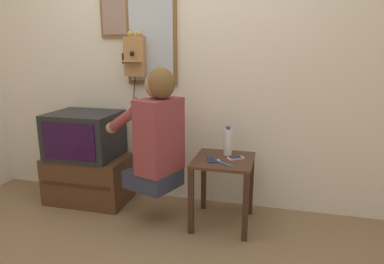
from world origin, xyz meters
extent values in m
plane|color=#846647|center=(0.00, 0.00, 0.00)|extent=(14.00, 14.00, 0.00)
cube|color=silver|center=(0.00, 0.99, 1.27)|extent=(6.80, 0.05, 2.55)
cube|color=#422819|center=(0.51, 0.59, 0.53)|extent=(0.45, 0.48, 0.02)
cube|color=#382215|center=(0.30, 0.37, 0.26)|extent=(0.04, 0.04, 0.52)
cube|color=#382215|center=(0.71, 0.37, 0.26)|extent=(0.04, 0.04, 0.52)
cube|color=#382215|center=(0.30, 0.80, 0.26)|extent=(0.04, 0.04, 0.52)
cube|color=#382215|center=(0.71, 0.80, 0.26)|extent=(0.04, 0.04, 0.52)
cube|color=#2D3347|center=(-0.04, 0.49, 0.37)|extent=(0.45, 0.44, 0.14)
cube|color=brown|center=(0.03, 0.47, 0.72)|extent=(0.33, 0.41, 0.57)
sphere|color=#A37556|center=(0.03, 0.47, 1.11)|extent=(0.20, 0.20, 0.20)
ellipsoid|color=brown|center=(0.05, 0.46, 1.12)|extent=(0.26, 0.27, 0.23)
cylinder|color=brown|center=(-0.24, 0.40, 0.85)|extent=(0.29, 0.17, 0.22)
cylinder|color=brown|center=(-0.14, 0.69, 0.85)|extent=(0.29, 0.17, 0.22)
sphere|color=#A37556|center=(-0.36, 0.44, 0.77)|extent=(0.09, 0.09, 0.09)
sphere|color=#A37556|center=(-0.25, 0.73, 0.77)|extent=(0.09, 0.09, 0.09)
cube|color=#51331E|center=(-0.75, 0.70, 0.21)|extent=(0.73, 0.43, 0.42)
cube|color=#392315|center=(-0.75, 0.48, 0.23)|extent=(0.65, 0.01, 0.02)
cube|color=#232326|center=(-0.77, 0.71, 0.62)|extent=(0.59, 0.48, 0.40)
cube|color=#280F33|center=(-0.77, 0.47, 0.62)|extent=(0.48, 0.01, 0.31)
cube|color=#AD7A47|center=(-0.33, 0.91, 1.30)|extent=(0.18, 0.11, 0.34)
cube|color=#AD7A47|center=(-0.33, 0.83, 1.26)|extent=(0.16, 0.07, 0.03)
sphere|color=#B79338|center=(-0.37, 0.90, 1.49)|extent=(0.05, 0.05, 0.05)
sphere|color=#B79338|center=(-0.29, 0.90, 1.49)|extent=(0.05, 0.05, 0.05)
cone|color=black|center=(-0.33, 0.81, 1.33)|extent=(0.04, 0.05, 0.04)
cylinder|color=black|center=(-0.45, 0.91, 1.29)|extent=(0.03, 0.03, 0.09)
cylinder|color=black|center=(-0.35, 0.89, 1.03)|extent=(0.04, 0.04, 0.22)
cylinder|color=black|center=(-0.32, 0.90, 0.85)|extent=(0.07, 0.06, 0.19)
cube|color=brown|center=(-0.53, 0.95, 1.64)|extent=(0.28, 0.02, 0.36)
cube|color=gray|center=(-0.53, 0.94, 1.64)|extent=(0.24, 0.01, 0.31)
cube|color=brown|center=(-0.20, 0.95, 1.44)|extent=(0.45, 0.03, 0.76)
cube|color=#B2BCC6|center=(-0.20, 0.93, 1.44)|extent=(0.40, 0.01, 0.68)
cube|color=navy|center=(0.43, 0.53, 0.55)|extent=(0.10, 0.14, 0.01)
cube|color=black|center=(0.43, 0.53, 0.55)|extent=(0.08, 0.11, 0.00)
cube|color=silver|center=(0.60, 0.61, 0.55)|extent=(0.14, 0.12, 0.01)
cube|color=black|center=(0.60, 0.61, 0.55)|extent=(0.11, 0.10, 0.00)
cylinder|color=silver|center=(0.52, 0.70, 0.65)|extent=(0.07, 0.07, 0.21)
cylinder|color=#2D4C8C|center=(0.52, 0.70, 0.76)|extent=(0.04, 0.04, 0.02)
cylinder|color=#338CD8|center=(0.54, 0.46, 0.55)|extent=(0.13, 0.09, 0.01)
cube|color=white|center=(0.49, 0.49, 0.56)|extent=(0.03, 0.02, 0.01)
camera|label=1|loc=(0.90, -1.90, 1.37)|focal=32.00mm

